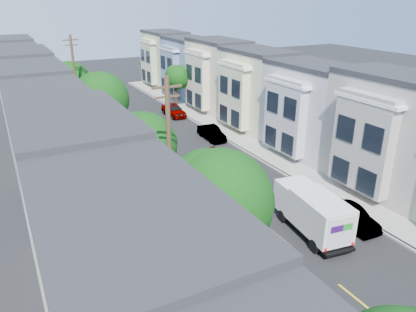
% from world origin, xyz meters
% --- Properties ---
extents(ground, '(160.00, 160.00, 0.00)m').
position_xyz_m(ground, '(0.00, 0.00, 0.00)').
color(ground, black).
rests_on(ground, ground).
extents(road_slab, '(12.00, 70.00, 0.02)m').
position_xyz_m(road_slab, '(0.00, 15.00, 0.01)').
color(road_slab, black).
rests_on(road_slab, ground).
extents(curb_left, '(0.30, 70.00, 0.15)m').
position_xyz_m(curb_left, '(-6.05, 15.00, 0.07)').
color(curb_left, gray).
rests_on(curb_left, ground).
extents(curb_right, '(0.30, 70.00, 0.15)m').
position_xyz_m(curb_right, '(6.05, 15.00, 0.07)').
color(curb_right, gray).
rests_on(curb_right, ground).
extents(sidewalk_left, '(2.60, 70.00, 0.15)m').
position_xyz_m(sidewalk_left, '(-7.35, 15.00, 0.07)').
color(sidewalk_left, gray).
rests_on(sidewalk_left, ground).
extents(sidewalk_right, '(2.60, 70.00, 0.15)m').
position_xyz_m(sidewalk_right, '(7.35, 15.00, 0.07)').
color(sidewalk_right, gray).
rests_on(sidewalk_right, ground).
extents(centerline, '(0.12, 70.00, 0.01)m').
position_xyz_m(centerline, '(0.00, 15.00, 0.00)').
color(centerline, gold).
rests_on(centerline, ground).
extents(townhouse_row_left, '(5.00, 70.00, 8.50)m').
position_xyz_m(townhouse_row_left, '(-11.15, 15.00, 0.00)').
color(townhouse_row_left, '#B9B9C4').
rests_on(townhouse_row_left, ground).
extents(townhouse_row_right, '(5.00, 70.00, 8.50)m').
position_xyz_m(townhouse_row_right, '(11.15, 15.00, 0.00)').
color(townhouse_row_right, '#B9B9C4').
rests_on(townhouse_row_right, ground).
extents(tree_b, '(4.70, 4.70, 7.96)m').
position_xyz_m(tree_b, '(-6.30, -3.34, 5.59)').
color(tree_b, black).
rests_on(tree_b, ground).
extents(tree_c, '(4.31, 4.31, 7.15)m').
position_xyz_m(tree_c, '(-6.30, 6.54, 4.97)').
color(tree_c, black).
rests_on(tree_c, ground).
extents(tree_d, '(4.69, 4.69, 8.01)m').
position_xyz_m(tree_d, '(-6.30, 17.20, 5.64)').
color(tree_d, black).
rests_on(tree_d, ground).
extents(tree_e, '(4.70, 4.70, 6.90)m').
position_xyz_m(tree_e, '(-6.30, 32.23, 4.53)').
color(tree_e, black).
rests_on(tree_e, ground).
extents(tree_far_r, '(3.10, 3.10, 5.64)m').
position_xyz_m(tree_far_r, '(6.89, 31.12, 4.04)').
color(tree_far_r, black).
rests_on(tree_far_r, ground).
extents(utility_pole_near, '(1.60, 0.26, 10.00)m').
position_xyz_m(utility_pole_near, '(-6.30, 2.00, 5.15)').
color(utility_pole_near, '#42301E').
rests_on(utility_pole_near, ground).
extents(utility_pole_far, '(1.60, 0.26, 10.00)m').
position_xyz_m(utility_pole_far, '(-6.30, 28.00, 5.15)').
color(utility_pole_far, '#42301E').
rests_on(utility_pole_far, ground).
extents(fedex_truck, '(2.21, 5.74, 2.75)m').
position_xyz_m(fedex_truck, '(2.02, -0.36, 1.54)').
color(fedex_truck, silver).
rests_on(fedex_truck, ground).
extents(lead_sedan, '(1.74, 4.54, 1.47)m').
position_xyz_m(lead_sedan, '(2.23, 11.52, 0.74)').
color(lead_sedan, black).
rests_on(lead_sedan, ground).
extents(parked_left_c, '(1.59, 3.96, 1.30)m').
position_xyz_m(parked_left_c, '(-4.90, 1.63, 0.65)').
color(parked_left_c, '#9A9A9A').
rests_on(parked_left_c, ground).
extents(parked_left_d, '(2.03, 4.58, 1.36)m').
position_xyz_m(parked_left_d, '(-4.90, 10.84, 0.68)').
color(parked_left_d, maroon).
rests_on(parked_left_d, ground).
extents(parked_right_b, '(1.62, 4.01, 1.31)m').
position_xyz_m(parked_right_b, '(4.90, -0.96, 0.66)').
color(parked_right_b, white).
rests_on(parked_right_b, ground).
extents(parked_right_c, '(1.57, 4.18, 1.38)m').
position_xyz_m(parked_right_c, '(4.90, 18.10, 0.69)').
color(parked_right_c, black).
rests_on(parked_right_c, ground).
extents(parked_right_d, '(1.90, 4.77, 1.54)m').
position_xyz_m(parked_right_d, '(4.90, 27.93, 0.77)').
color(parked_right_d, black).
rests_on(parked_right_d, ground).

